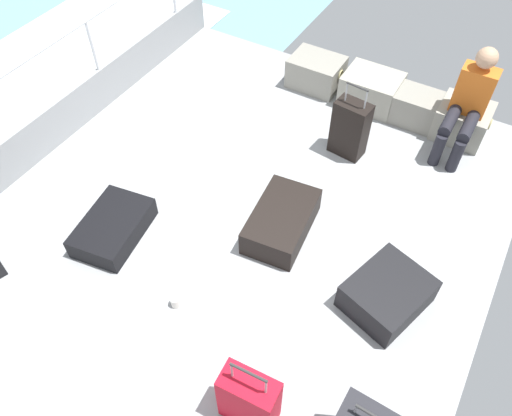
% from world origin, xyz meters
% --- Properties ---
extents(ground_plane, '(4.40, 5.20, 0.06)m').
position_xyz_m(ground_plane, '(0.00, 0.00, -0.03)').
color(ground_plane, '#939699').
extents(gunwale_port, '(0.06, 5.20, 0.45)m').
position_xyz_m(gunwale_port, '(-2.17, 0.00, 0.23)').
color(gunwale_port, '#939699').
rests_on(gunwale_port, ground_plane).
extents(railing_port, '(0.04, 4.20, 1.02)m').
position_xyz_m(railing_port, '(-2.17, 0.00, 0.78)').
color(railing_port, silver).
rests_on(railing_port, ground_plane).
extents(cargo_crate_0, '(0.62, 0.45, 0.35)m').
position_xyz_m(cargo_crate_0, '(-0.30, 2.19, 0.17)').
color(cargo_crate_0, gray).
rests_on(cargo_crate_0, ground_plane).
extents(cargo_crate_1, '(0.64, 0.48, 0.36)m').
position_xyz_m(cargo_crate_1, '(0.37, 2.19, 0.18)').
color(cargo_crate_1, gray).
rests_on(cargo_crate_1, ground_plane).
extents(cargo_crate_2, '(0.53, 0.38, 0.34)m').
position_xyz_m(cargo_crate_2, '(0.92, 2.15, 0.17)').
color(cargo_crate_2, gray).
rests_on(cargo_crate_2, ground_plane).
extents(cargo_crate_3, '(0.55, 0.48, 0.36)m').
position_xyz_m(cargo_crate_3, '(1.39, 2.16, 0.18)').
color(cargo_crate_3, gray).
rests_on(cargo_crate_3, ground_plane).
extents(passenger_seated, '(0.34, 0.66, 1.06)m').
position_xyz_m(passenger_seated, '(1.39, 1.99, 0.55)').
color(passenger_seated, orange).
rests_on(passenger_seated, ground_plane).
extents(suitcase_1, '(0.58, 0.79, 0.20)m').
position_xyz_m(suitcase_1, '(-0.87, -0.70, 0.10)').
color(suitcase_1, black).
rests_on(suitcase_1, ground_plane).
extents(suitcase_2, '(0.56, 0.82, 0.26)m').
position_xyz_m(suitcase_2, '(0.39, 0.08, 0.13)').
color(suitcase_2, black).
rests_on(suitcase_2, ground_plane).
extents(suitcase_3, '(0.69, 0.76, 0.27)m').
position_xyz_m(suitcase_3, '(1.45, -0.15, 0.13)').
color(suitcase_3, black).
rests_on(suitcase_3, ground_plane).
extents(suitcase_4, '(0.40, 0.22, 0.72)m').
position_xyz_m(suitcase_4, '(0.96, -1.44, 0.27)').
color(suitcase_4, '#B70C1E').
rests_on(suitcase_4, ground_plane).
extents(suitcase_5, '(0.36, 0.24, 0.81)m').
position_xyz_m(suitcase_5, '(0.48, 1.32, 0.31)').
color(suitcase_5, black).
rests_on(suitcase_5, ground_plane).
extents(paper_cup, '(0.08, 0.08, 0.10)m').
position_xyz_m(paper_cup, '(0.02, -1.01, 0.05)').
color(paper_cup, white).
rests_on(paper_cup, ground_plane).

